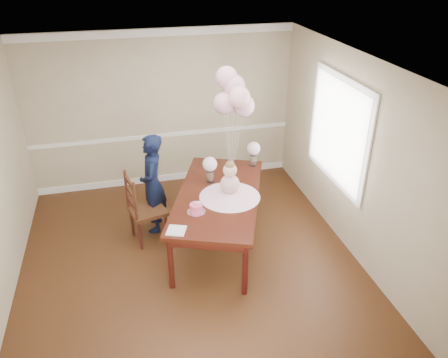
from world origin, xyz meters
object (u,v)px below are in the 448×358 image
Objects in this scene: dining_table_top at (218,196)px; woman at (153,184)px; birthday_cake at (196,208)px; dining_chair_seat at (148,211)px.

dining_table_top is 1.44× the size of woman.
dining_table_top is at bearing 62.53° from woman.
dining_chair_seat is (-0.58, 0.72, -0.40)m from birthday_cake.
dining_table_top is 13.33× the size of birthday_cake.
woman is at bearing 51.62° from dining_chair_seat.
woman is (0.12, 0.27, 0.28)m from dining_chair_seat.
birthday_cake reaches higher than dining_chair_seat.
dining_chair_seat is at bearing -178.45° from dining_table_top.
woman reaches higher than dining_table_top.
birthday_cake is 1.10m from woman.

